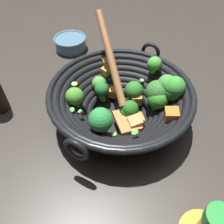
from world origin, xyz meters
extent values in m
plane|color=#332D28|center=(0.00, 0.00, 0.00)|extent=(4.00, 4.00, 0.00)
cylinder|color=black|center=(0.00, 0.00, 0.01)|extent=(0.14, 0.14, 0.01)
torus|color=black|center=(0.00, 0.00, 0.02)|extent=(0.18, 0.18, 0.02)
torus|color=black|center=(0.00, 0.00, 0.03)|extent=(0.21, 0.21, 0.02)
torus|color=black|center=(0.00, 0.00, 0.04)|extent=(0.23, 0.23, 0.02)
torus|color=black|center=(0.00, 0.00, 0.05)|extent=(0.25, 0.25, 0.02)
torus|color=black|center=(0.00, 0.00, 0.06)|extent=(0.28, 0.28, 0.02)
torus|color=black|center=(0.00, 0.00, 0.07)|extent=(0.30, 0.30, 0.02)
torus|color=black|center=(0.00, 0.00, 0.08)|extent=(0.32, 0.32, 0.02)
torus|color=black|center=(0.00, 0.00, 0.09)|extent=(0.34, 0.34, 0.01)
torus|color=black|center=(0.02, 0.18, 0.09)|extent=(0.05, 0.02, 0.05)
torus|color=black|center=(-0.02, -0.18, 0.09)|extent=(0.05, 0.02, 0.05)
cylinder|color=#699947|center=(-0.06, 0.02, 0.03)|extent=(0.03, 0.03, 0.03)
sphere|color=#20682C|center=(-0.06, 0.02, 0.06)|extent=(0.04, 0.04, 0.04)
cylinder|color=#72A14B|center=(0.11, 0.05, 0.06)|extent=(0.03, 0.03, 0.02)
sphere|color=#25652B|center=(0.11, 0.05, 0.09)|extent=(0.04, 0.04, 0.04)
cylinder|color=#559F4D|center=(0.08, 0.04, 0.04)|extent=(0.03, 0.03, 0.02)
sphere|color=green|center=(0.08, 0.04, 0.07)|extent=(0.05, 0.05, 0.05)
cylinder|color=#75BE5A|center=(0.02, -0.01, 0.02)|extent=(0.02, 0.02, 0.01)
sphere|color=#357431|center=(0.02, -0.01, 0.05)|extent=(0.04, 0.04, 0.04)
cylinder|color=#7A9F4B|center=(-0.08, 0.04, 0.04)|extent=(0.02, 0.02, 0.01)
sphere|color=#4B9A3A|center=(-0.08, 0.04, 0.06)|extent=(0.04, 0.04, 0.04)
cylinder|color=#5D9F4D|center=(0.03, -0.01, 0.03)|extent=(0.02, 0.02, 0.02)
sphere|color=#24661C|center=(0.03, -0.01, 0.06)|extent=(0.04, 0.04, 0.04)
cylinder|color=#6C8E49|center=(0.11, 0.05, 0.07)|extent=(0.03, 0.03, 0.02)
sphere|color=#348B31|center=(0.11, 0.05, 0.10)|extent=(0.05, 0.05, 0.05)
cylinder|color=#87B65E|center=(-0.01, -0.09, 0.05)|extent=(0.02, 0.02, 0.02)
sphere|color=#28823A|center=(-0.01, -0.09, 0.08)|extent=(0.05, 0.05, 0.05)
cylinder|color=#66A239|center=(0.05, 0.11, 0.08)|extent=(0.02, 0.02, 0.01)
sphere|color=green|center=(0.05, 0.11, 0.11)|extent=(0.04, 0.04, 0.04)
cylinder|color=#6EAB4E|center=(0.08, 0.05, 0.05)|extent=(0.04, 0.04, 0.02)
sphere|color=#356D2E|center=(0.08, 0.05, 0.08)|extent=(0.06, 0.06, 0.06)
cylinder|color=#75AD3A|center=(0.09, 0.06, 0.07)|extent=(0.02, 0.02, 0.02)
sphere|color=#3F9236|center=(0.09, 0.06, 0.10)|extent=(0.05, 0.05, 0.05)
cylinder|color=#73B44E|center=(0.01, 0.06, 0.02)|extent=(0.01, 0.02, 0.02)
sphere|color=#2A7027|center=(0.01, 0.06, 0.05)|extent=(0.05, 0.05, 0.05)
cylinder|color=#8BB454|center=(-0.10, -0.05, 0.06)|extent=(0.02, 0.02, 0.01)
sphere|color=#468D2D|center=(-0.10, -0.05, 0.08)|extent=(0.04, 0.04, 0.04)
cube|color=orange|center=(-0.07, 0.09, 0.07)|extent=(0.03, 0.03, 0.02)
cube|color=#D27B3F|center=(-0.08, 0.10, 0.09)|extent=(0.03, 0.03, 0.02)
cube|color=orange|center=(0.05, -0.02, 0.04)|extent=(0.04, 0.04, 0.03)
cube|color=#C9743E|center=(0.03, 0.05, 0.03)|extent=(0.03, 0.03, 0.03)
cube|color=#BC6524|center=(0.12, -0.02, 0.08)|extent=(0.04, 0.04, 0.03)
cube|color=#CC763D|center=(0.05, -0.04, 0.04)|extent=(0.04, 0.04, 0.04)
cube|color=orange|center=(-0.04, 0.05, 0.03)|extent=(0.03, 0.03, 0.03)
cylinder|color=#56B247|center=(0.06, -0.09, 0.07)|extent=(0.02, 0.02, 0.01)
cylinder|color=#56B247|center=(0.02, -0.09, 0.05)|extent=(0.01, 0.01, 0.01)
cylinder|color=#99D166|center=(-0.12, 0.00, 0.07)|extent=(0.02, 0.02, 0.00)
cylinder|color=#56B247|center=(0.03, -0.05, 0.03)|extent=(0.02, 0.02, 0.01)
cylinder|color=#56B247|center=(-0.09, -0.08, 0.07)|extent=(0.01, 0.01, 0.01)
cylinder|color=#56B247|center=(-0.07, -0.08, 0.07)|extent=(0.01, 0.01, 0.01)
cylinder|color=#56B247|center=(0.04, 0.00, 0.03)|extent=(0.02, 0.02, 0.01)
cylinder|color=#56B247|center=(0.02, 0.10, 0.06)|extent=(0.01, 0.01, 0.00)
cylinder|color=#56B247|center=(0.05, -0.01, 0.04)|extent=(0.02, 0.02, 0.00)
cube|color=#9E6B38|center=(0.03, -0.04, 0.04)|extent=(0.08, 0.09, 0.01)
cylinder|color=#98603B|center=(-0.05, 0.06, 0.13)|extent=(0.15, 0.17, 0.15)
cylinder|color=#238433|center=(0.19, -0.27, 0.22)|extent=(0.03, 0.03, 0.01)
cylinder|color=slate|center=(-0.27, 0.24, 0.02)|extent=(0.10, 0.10, 0.04)
torus|color=slate|center=(-0.27, 0.24, 0.04)|extent=(0.11, 0.11, 0.01)
cylinder|color=#56B247|center=(-0.27, 0.23, 0.02)|extent=(0.01, 0.01, 0.01)
cylinder|color=#56B247|center=(-0.25, 0.25, 0.02)|extent=(0.02, 0.02, 0.01)
cylinder|color=#56B247|center=(-0.26, 0.22, 0.02)|extent=(0.02, 0.02, 0.01)
cylinder|color=#6BC651|center=(-0.26, 0.22, 0.02)|extent=(0.01, 0.01, 0.01)
camera|label=1|loc=(0.13, -0.37, 0.45)|focal=37.16mm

